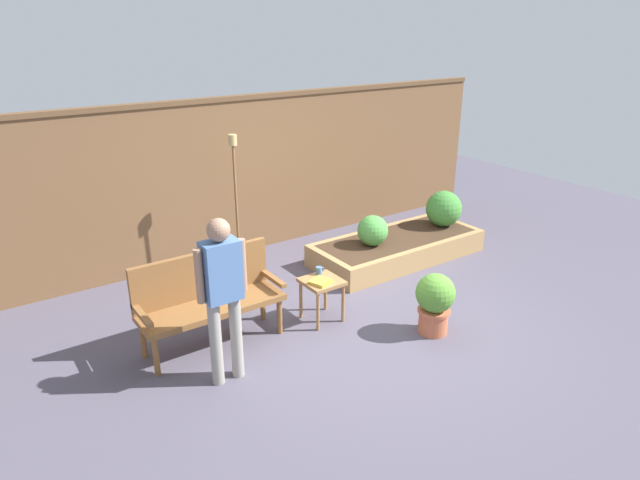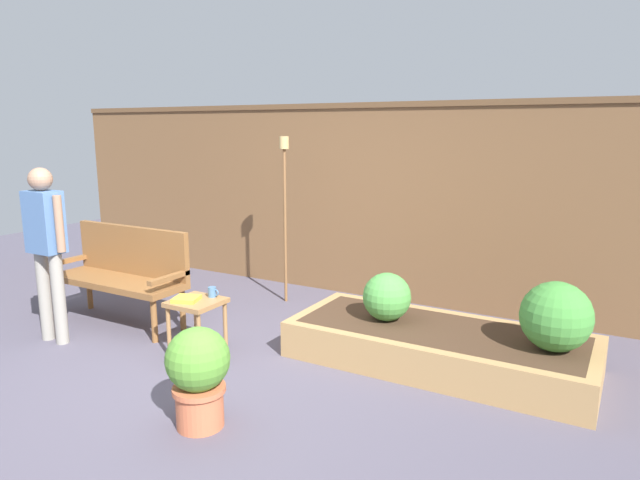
% 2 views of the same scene
% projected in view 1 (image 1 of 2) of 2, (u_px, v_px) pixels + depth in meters
% --- Properties ---
extents(ground_plane, '(14.00, 14.00, 0.00)m').
position_uv_depth(ground_plane, '(361.00, 323.00, 6.10)').
color(ground_plane, '#514C5B').
extents(fence_back, '(8.40, 0.14, 2.16)m').
position_uv_depth(fence_back, '(245.00, 175.00, 7.68)').
color(fence_back, brown).
rests_on(fence_back, ground_plane).
extents(garden_bench, '(1.44, 0.48, 0.94)m').
position_uv_depth(garden_bench, '(207.00, 293.00, 5.57)').
color(garden_bench, brown).
rests_on(garden_bench, ground_plane).
extents(side_table, '(0.40, 0.40, 0.48)m').
position_uv_depth(side_table, '(322.00, 287.00, 6.03)').
color(side_table, '#9E7042').
rests_on(side_table, ground_plane).
extents(cup_on_table, '(0.11, 0.07, 0.09)m').
position_uv_depth(cup_on_table, '(319.00, 271.00, 6.12)').
color(cup_on_table, teal).
rests_on(cup_on_table, side_table).
extents(book_on_table, '(0.25, 0.24, 0.03)m').
position_uv_depth(book_on_table, '(321.00, 282.00, 5.92)').
color(book_on_table, gold).
rests_on(book_on_table, side_table).
extents(potted_boxwood, '(0.41, 0.41, 0.66)m').
position_uv_depth(potted_boxwood, '(435.00, 301.00, 5.79)').
color(potted_boxwood, '#C66642').
rests_on(potted_boxwood, ground_plane).
extents(raised_planter_bed, '(2.40, 1.00, 0.30)m').
position_uv_depth(raised_planter_bed, '(397.00, 248.00, 7.72)').
color(raised_planter_bed, '#AD8451').
rests_on(raised_planter_bed, ground_plane).
extents(shrub_near_bench, '(0.41, 0.41, 0.41)m').
position_uv_depth(shrub_near_bench, '(373.00, 231.00, 7.34)').
color(shrub_near_bench, brown).
rests_on(shrub_near_bench, raised_planter_bed).
extents(shrub_far_corner, '(0.51, 0.51, 0.51)m').
position_uv_depth(shrub_far_corner, '(444.00, 209.00, 8.02)').
color(shrub_far_corner, brown).
rests_on(shrub_far_corner, raised_planter_bed).
extents(tiki_torch, '(0.10, 0.10, 1.80)m').
position_uv_depth(tiki_torch, '(235.00, 181.00, 6.88)').
color(tiki_torch, brown).
rests_on(tiki_torch, ground_plane).
extents(person_by_bench, '(0.47, 0.20, 1.56)m').
position_uv_depth(person_by_bench, '(222.00, 287.00, 4.82)').
color(person_by_bench, gray).
rests_on(person_by_bench, ground_plane).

